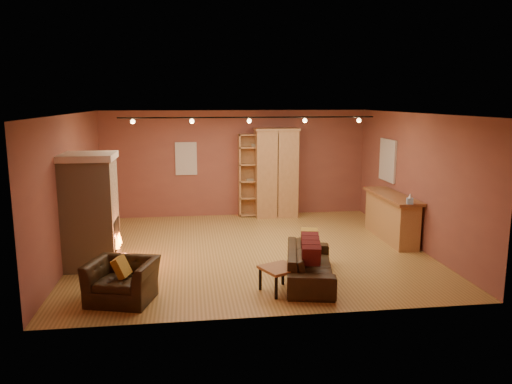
{
  "coord_description": "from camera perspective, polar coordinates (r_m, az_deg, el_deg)",
  "views": [
    {
      "loc": [
        -1.23,
        -9.88,
        3.07
      ],
      "look_at": [
        0.14,
        0.2,
        1.18
      ],
      "focal_mm": 35.0,
      "sensor_mm": 36.0,
      "label": 1
    }
  ],
  "objects": [
    {
      "name": "back_wall",
      "position": [
        13.3,
        -2.36,
        3.28
      ],
      "size": [
        7.0,
        0.02,
        2.8
      ],
      "primitive_type": "cube",
      "color": "brown",
      "rests_on": "floor"
    },
    {
      "name": "right_window",
      "position": [
        12.3,
        14.82,
        3.53
      ],
      "size": [
        0.05,
        0.9,
        1.0
      ],
      "primitive_type": "cube",
      "color": "beige",
      "rests_on": "right_wall"
    },
    {
      "name": "fireplace",
      "position": [
        9.67,
        -18.36,
        -2.04
      ],
      "size": [
        1.01,
        0.98,
        2.12
      ],
      "color": "tan",
      "rests_on": "floor"
    },
    {
      "name": "armchair",
      "position": [
        8.05,
        -15.09,
        -9.01
      ],
      "size": [
        1.13,
        0.89,
        0.86
      ],
      "rotation": [
        0.0,
        0.0,
        -0.28
      ],
      "color": "black",
      "rests_on": "floor"
    },
    {
      "name": "tissue_box",
      "position": [
        10.46,
        17.19,
        -0.84
      ],
      "size": [
        0.14,
        0.14,
        0.21
      ],
      "rotation": [
        0.0,
        0.0,
        -0.28
      ],
      "color": "#89B2DC",
      "rests_on": "bar_counter"
    },
    {
      "name": "bar_counter",
      "position": [
        11.49,
        15.19,
        -2.72
      ],
      "size": [
        0.57,
        2.11,
        1.01
      ],
      "color": "tan",
      "rests_on": "floor"
    },
    {
      "name": "back_window",
      "position": [
        13.2,
        -7.99,
        3.79
      ],
      "size": [
        0.56,
        0.04,
        0.86
      ],
      "primitive_type": "cube",
      "color": "beige",
      "rests_on": "back_wall"
    },
    {
      "name": "loveseat",
      "position": [
        8.67,
        6.19,
        -7.52
      ],
      "size": [
        0.96,
        2.03,
        0.8
      ],
      "rotation": [
        0.0,
        0.0,
        1.37
      ],
      "color": "black",
      "rests_on": "floor"
    },
    {
      "name": "bookcase",
      "position": [
        13.28,
        -0.09,
        2.03
      ],
      "size": [
        0.9,
        0.35,
        2.19
      ],
      "color": "tan",
      "rests_on": "floor"
    },
    {
      "name": "left_wall",
      "position": [
        10.28,
        -20.38,
        0.49
      ],
      "size": [
        0.02,
        6.5,
        2.8
      ],
      "primitive_type": "cube",
      "color": "brown",
      "rests_on": "floor"
    },
    {
      "name": "coffee_table",
      "position": [
        8.16,
        2.73,
        -8.96
      ],
      "size": [
        0.73,
        0.73,
        0.41
      ],
      "rotation": [
        0.0,
        0.0,
        0.44
      ],
      "color": "#905B34",
      "rests_on": "floor"
    },
    {
      "name": "track_rail",
      "position": [
        10.16,
        -0.78,
        8.36
      ],
      "size": [
        5.2,
        0.09,
        0.13
      ],
      "color": "black",
      "rests_on": "ceiling"
    },
    {
      "name": "ceiling",
      "position": [
        9.96,
        -0.64,
        8.95
      ],
      "size": [
        7.0,
        7.0,
        0.0
      ],
      "primitive_type": "plane",
      "rotation": [
        3.14,
        0.0,
        0.0
      ],
      "color": "brown",
      "rests_on": "back_wall"
    },
    {
      "name": "right_wall",
      "position": [
        11.08,
        17.64,
        1.34
      ],
      "size": [
        0.02,
        6.5,
        2.8
      ],
      "primitive_type": "cube",
      "color": "brown",
      "rests_on": "floor"
    },
    {
      "name": "armoire",
      "position": [
        13.17,
        2.31,
        2.24
      ],
      "size": [
        1.15,
        0.66,
        2.34
      ],
      "color": "tan",
      "rests_on": "floor"
    },
    {
      "name": "floor",
      "position": [
        10.42,
        -0.61,
        -6.63
      ],
      "size": [
        7.0,
        7.0,
        0.0
      ],
      "primitive_type": "plane",
      "color": "olive",
      "rests_on": "ground"
    }
  ]
}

